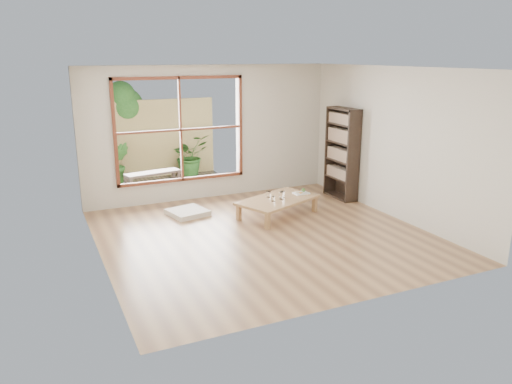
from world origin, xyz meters
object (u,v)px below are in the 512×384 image
at_px(bookshelf, 342,154).
at_px(garden_bench, 153,175).
at_px(food_tray, 302,192).
at_px(low_table, 278,201).

bearing_deg(bookshelf, garden_bench, 146.86).
xyz_separation_m(bookshelf, food_tray, (-1.13, -0.41, -0.56)).
bearing_deg(low_table, bookshelf, -5.18).
distance_m(bookshelf, food_tray, 1.32).
height_order(food_tray, garden_bench, food_tray).
distance_m(food_tray, garden_bench, 3.35).
bearing_deg(garden_bench, low_table, -69.83).
xyz_separation_m(low_table, garden_bench, (-1.61, 2.67, 0.05)).
relative_size(low_table, garden_bench, 1.37).
bearing_deg(low_table, food_tray, -10.45).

